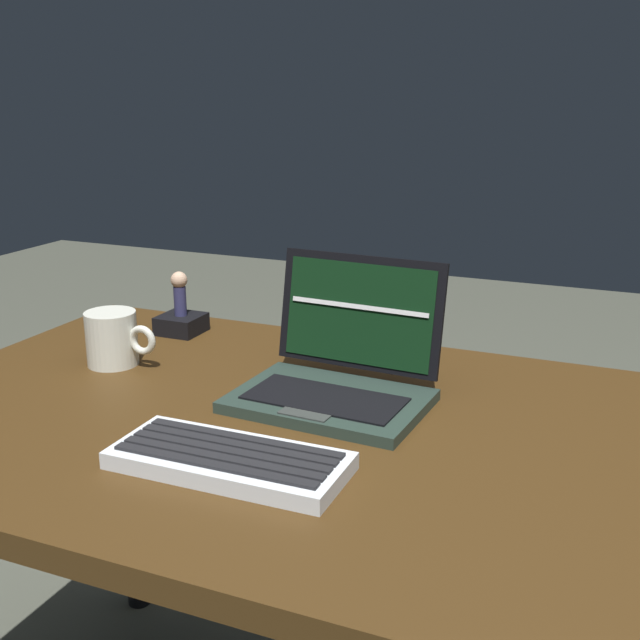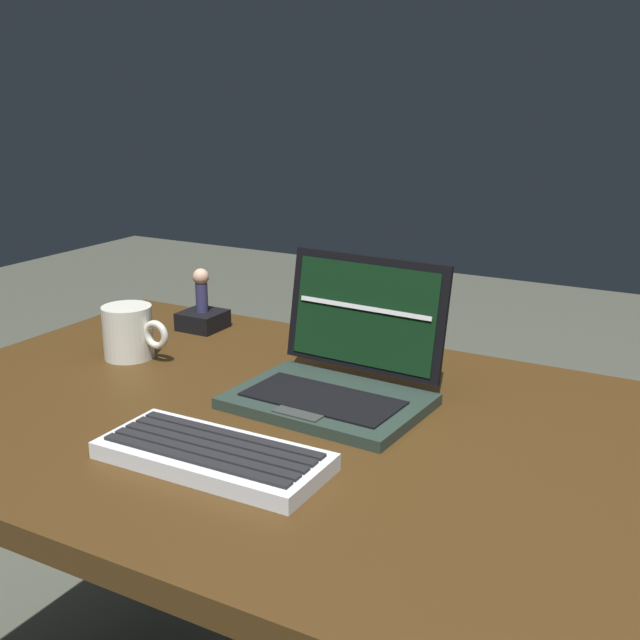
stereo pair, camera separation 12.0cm
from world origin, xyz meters
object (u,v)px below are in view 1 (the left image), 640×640
object	(u,v)px
laptop_front	(338,374)
coffee_mug	(113,338)
external_keyboard	(229,460)
figurine_stand	(181,324)
figurine	(180,290)

from	to	relation	value
laptop_front	coffee_mug	bearing A→B (deg)	-179.38
laptop_front	external_keyboard	xyz separation A→B (m)	(-0.04, -0.27, -0.03)
figurine_stand	figurine	world-z (taller)	figurine
external_keyboard	coffee_mug	size ratio (longest dim) A/B	2.27
laptop_front	figurine_stand	xyz separation A→B (m)	(-0.42, 0.20, -0.02)
external_keyboard	figurine	bearing A→B (deg)	128.37
external_keyboard	figurine	distance (m)	0.61
external_keyboard	figurine_stand	world-z (taller)	figurine_stand
laptop_front	figurine	world-z (taller)	laptop_front
external_keyboard	coffee_mug	world-z (taller)	coffee_mug
figurine_stand	figurine	bearing A→B (deg)	0.00
figurine_stand	figurine	distance (m)	0.07
laptop_front	figurine	xyz separation A→B (m)	(-0.42, 0.20, 0.04)
external_keyboard	figurine_stand	distance (m)	0.61
laptop_front	coffee_mug	xyz separation A→B (m)	(-0.43, -0.00, 0.01)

